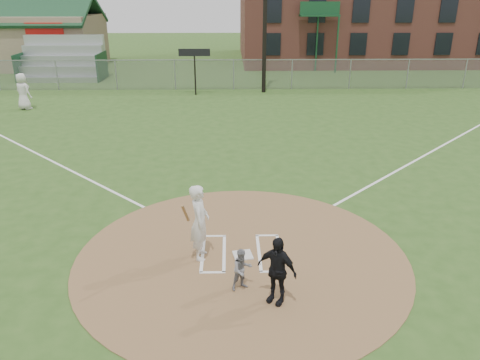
{
  "coord_description": "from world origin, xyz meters",
  "views": [
    {
      "loc": [
        -0.27,
        -10.32,
        6.28
      ],
      "look_at": [
        0.0,
        2.0,
        1.3
      ],
      "focal_mm": 35.0,
      "sensor_mm": 36.0,
      "label": 1
    }
  ],
  "objects_px": {
    "batter_at_plate": "(200,222)",
    "ondeck_player": "(23,91)",
    "catcher": "(242,269)",
    "home_plate": "(243,255)",
    "umpire": "(277,270)"
  },
  "relations": [
    {
      "from": "catcher",
      "to": "ondeck_player",
      "type": "height_order",
      "value": "ondeck_player"
    },
    {
      "from": "umpire",
      "to": "ondeck_player",
      "type": "height_order",
      "value": "ondeck_player"
    },
    {
      "from": "umpire",
      "to": "batter_at_plate",
      "type": "xyz_separation_m",
      "value": [
        -1.73,
        1.87,
        0.2
      ]
    },
    {
      "from": "umpire",
      "to": "batter_at_plate",
      "type": "bearing_deg",
      "value": 165.87
    },
    {
      "from": "umpire",
      "to": "ondeck_player",
      "type": "xyz_separation_m",
      "value": [
        -12.7,
        18.27,
        0.22
      ]
    },
    {
      "from": "home_plate",
      "to": "umpire",
      "type": "height_order",
      "value": "umpire"
    },
    {
      "from": "catcher",
      "to": "umpire",
      "type": "relative_size",
      "value": 0.64
    },
    {
      "from": "catcher",
      "to": "batter_at_plate",
      "type": "xyz_separation_m",
      "value": [
        -1.01,
        1.39,
        0.49
      ]
    },
    {
      "from": "home_plate",
      "to": "catcher",
      "type": "distance_m",
      "value": 1.5
    },
    {
      "from": "batter_at_plate",
      "to": "ondeck_player",
      "type": "bearing_deg",
      "value": 123.77
    },
    {
      "from": "catcher",
      "to": "ondeck_player",
      "type": "xyz_separation_m",
      "value": [
        -11.98,
        17.79,
        0.5
      ]
    },
    {
      "from": "catcher",
      "to": "umpire",
      "type": "distance_m",
      "value": 0.91
    },
    {
      "from": "home_plate",
      "to": "batter_at_plate",
      "type": "distance_m",
      "value": 1.44
    },
    {
      "from": "home_plate",
      "to": "umpire",
      "type": "relative_size",
      "value": 0.3
    },
    {
      "from": "catcher",
      "to": "batter_at_plate",
      "type": "relative_size",
      "value": 0.51
    }
  ]
}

